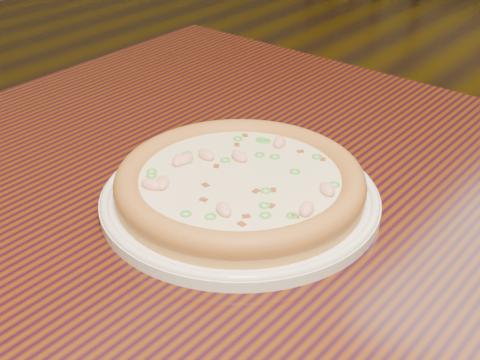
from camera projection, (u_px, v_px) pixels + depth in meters
The scene contains 3 objects.
hero_table at pixel (351, 296), 0.75m from camera, with size 1.20×0.80×0.75m.
plate at pixel (240, 197), 0.73m from camera, with size 0.30×0.30×0.02m.
pizza at pixel (240, 182), 0.72m from camera, with size 0.27×0.27×0.03m.
Camera 1 is at (0.33, -1.03, 1.14)m, focal length 50.00 mm.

